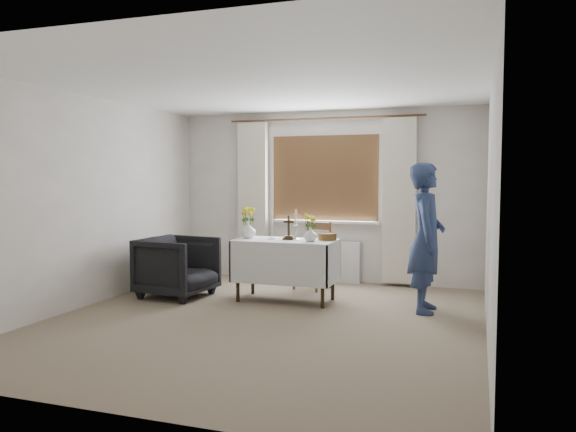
% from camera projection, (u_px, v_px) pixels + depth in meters
% --- Properties ---
extents(ground, '(5.00, 5.00, 0.00)m').
position_uv_depth(ground, '(263.00, 321.00, 5.98)').
color(ground, gray).
rests_on(ground, ground).
extents(altar_table, '(1.24, 0.64, 0.76)m').
position_uv_depth(altar_table, '(286.00, 270.00, 6.95)').
color(altar_table, white).
rests_on(altar_table, ground).
extents(wooden_chair, '(0.52, 0.52, 0.92)m').
position_uv_depth(wooden_chair, '(312.00, 256.00, 7.69)').
color(wooden_chair, brown).
rests_on(wooden_chair, ground).
extents(armchair, '(0.93, 0.91, 0.78)m').
position_uv_depth(armchair, '(178.00, 267.00, 7.19)').
color(armchair, black).
rests_on(armchair, ground).
extents(person, '(0.43, 0.64, 1.70)m').
position_uv_depth(person, '(426.00, 238.00, 6.35)').
color(person, navy).
rests_on(person, ground).
extents(radiator, '(1.10, 0.10, 0.60)m').
position_uv_depth(radiator, '(323.00, 261.00, 8.24)').
color(radiator, silver).
rests_on(radiator, ground).
extents(wooden_cross, '(0.15, 0.11, 0.30)m').
position_uv_depth(wooden_cross, '(289.00, 228.00, 6.92)').
color(wooden_cross, black).
rests_on(wooden_cross, altar_table).
extents(candlestick_left, '(0.12, 0.12, 0.36)m').
position_uv_depth(candlestick_left, '(272.00, 225.00, 6.93)').
color(candlestick_left, white).
rests_on(candlestick_left, altar_table).
extents(candlestick_right, '(0.11, 0.11, 0.38)m').
position_uv_depth(candlestick_right, '(296.00, 225.00, 6.89)').
color(candlestick_right, white).
rests_on(candlestick_right, altar_table).
extents(flower_vase_left, '(0.20, 0.20, 0.20)m').
position_uv_depth(flower_vase_left, '(248.00, 230.00, 7.10)').
color(flower_vase_left, silver).
rests_on(flower_vase_left, altar_table).
extents(flower_vase_right, '(0.18, 0.18, 0.17)m').
position_uv_depth(flower_vase_right, '(310.00, 234.00, 6.75)').
color(flower_vase_right, silver).
rests_on(flower_vase_right, altar_table).
extents(wicker_basket, '(0.27, 0.27, 0.09)m').
position_uv_depth(wicker_basket, '(327.00, 237.00, 6.88)').
color(wicker_basket, brown).
rests_on(wicker_basket, altar_table).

